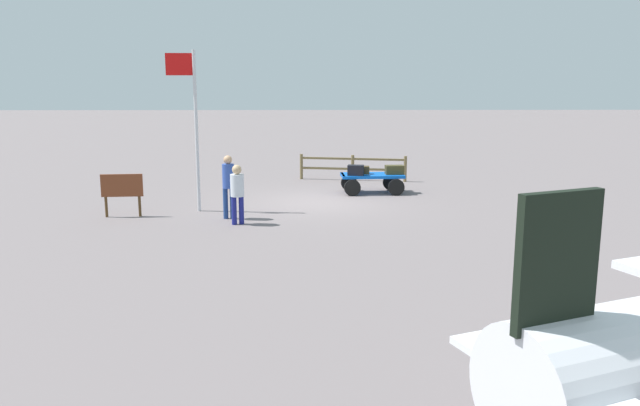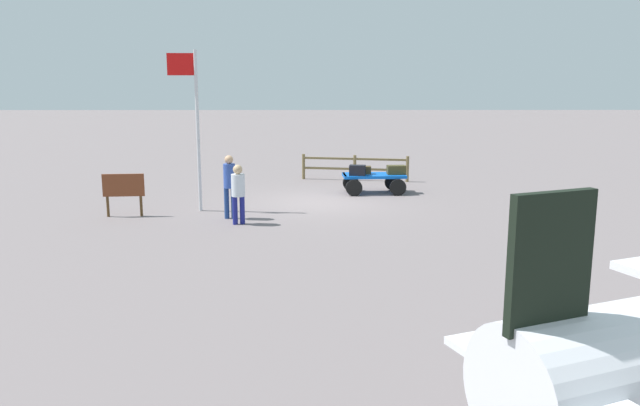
% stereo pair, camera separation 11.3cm
% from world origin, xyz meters
% --- Properties ---
extents(ground_plane, '(120.00, 120.00, 0.00)m').
position_xyz_m(ground_plane, '(0.00, 0.00, 0.00)').
color(ground_plane, slate).
extents(luggage_cart, '(2.21, 1.28, 0.67)m').
position_xyz_m(luggage_cart, '(-1.87, -1.64, 0.48)').
color(luggage_cart, blue).
rests_on(luggage_cart, ground).
extents(suitcase_dark, '(0.64, 0.33, 0.27)m').
position_xyz_m(suitcase_dark, '(-1.46, -1.68, 0.80)').
color(suitcase_dark, '#3D311B').
rests_on(suitcase_dark, luggage_cart).
extents(suitcase_tan, '(0.59, 0.41, 0.36)m').
position_xyz_m(suitcase_tan, '(-1.29, -1.33, 0.85)').
color(suitcase_tan, black).
rests_on(suitcase_tan, luggage_cart).
extents(suitcase_maroon, '(0.65, 0.40, 0.31)m').
position_xyz_m(suitcase_maroon, '(-2.66, -1.61, 0.82)').
color(suitcase_maroon, '#3C3619').
rests_on(suitcase_maroon, luggage_cart).
extents(worker_lead, '(0.37, 0.37, 1.82)m').
position_xyz_m(worker_lead, '(2.58, 2.45, 1.07)').
color(worker_lead, navy).
rests_on(worker_lead, ground).
extents(worker_trailing, '(0.47, 0.47, 1.65)m').
position_xyz_m(worker_trailing, '(2.25, 3.16, 0.98)').
color(worker_trailing, navy).
rests_on(worker_trailing, ground).
extents(flagpole, '(0.87, 0.11, 4.77)m').
position_xyz_m(flagpole, '(3.73, 1.35, 2.85)').
color(flagpole, silver).
rests_on(flagpole, ground).
extents(signboard, '(1.18, 0.17, 1.25)m').
position_xyz_m(signboard, '(5.69, 2.15, 0.83)').
color(signboard, '#4C3319').
rests_on(signboard, ground).
extents(wooden_fence, '(4.15, 0.86, 1.00)m').
position_xyz_m(wooden_fence, '(-1.39, -4.45, 0.58)').
color(wooden_fence, brown).
rests_on(wooden_fence, ground).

